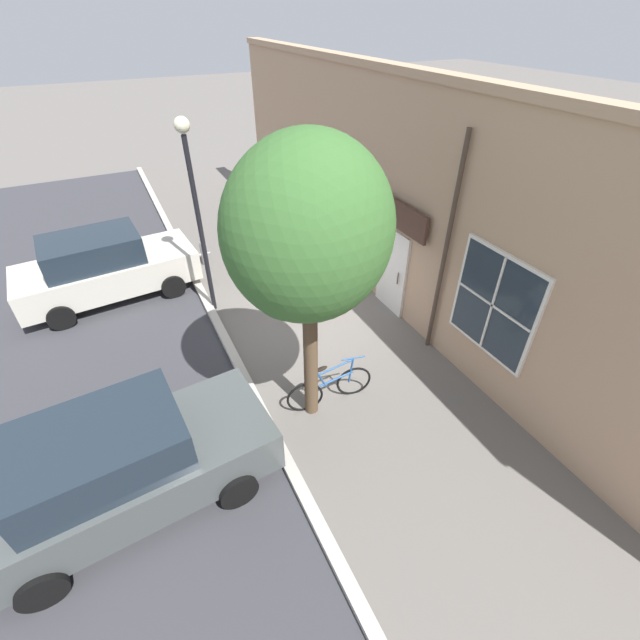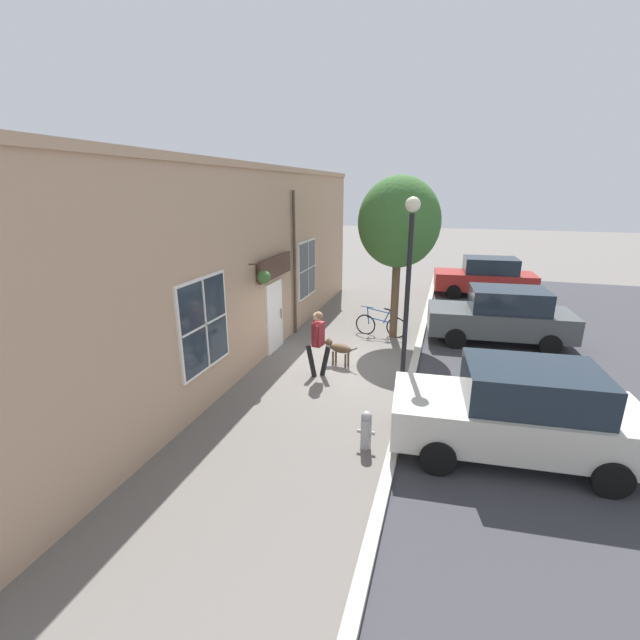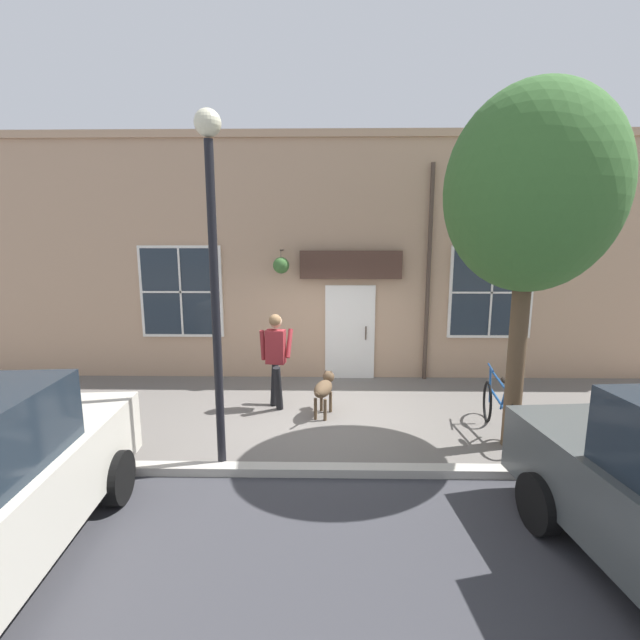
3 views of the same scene
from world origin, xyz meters
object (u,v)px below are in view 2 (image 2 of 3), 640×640
(dog_on_leash, at_px, (339,348))
(parked_car_nearest_curb, at_px, (518,412))
(fire_hydrant, at_px, (366,429))
(leaning_bicycle, at_px, (381,325))
(parked_car_far_end, at_px, (485,277))
(street_tree_by_curb, at_px, (400,227))
(parked_car_mid_block, at_px, (501,316))
(pedestrian_walking, at_px, (318,337))
(street_lamp, at_px, (409,271))

(dog_on_leash, distance_m, parked_car_nearest_curb, 5.21)
(dog_on_leash, distance_m, fire_hydrant, 4.03)
(leaning_bicycle, height_order, parked_car_far_end, parked_car_far_end)
(street_tree_by_curb, height_order, parked_car_nearest_curb, street_tree_by_curb)
(parked_car_nearest_curb, xyz_separation_m, parked_car_mid_block, (0.27, 6.39, 0.00))
(dog_on_leash, distance_m, street_tree_by_curb, 4.34)
(pedestrian_walking, relative_size, fire_hydrant, 2.28)
(parked_car_nearest_curb, xyz_separation_m, street_lamp, (-2.25, 1.78, 2.12))
(parked_car_mid_block, height_order, fire_hydrant, parked_car_mid_block)
(pedestrian_walking, xyz_separation_m, parked_car_far_end, (4.64, 10.54, -0.18))
(leaning_bicycle, xyz_separation_m, street_lamp, (1.18, -4.14, 2.62))
(street_tree_by_curb, bearing_deg, street_lamp, -80.32)
(parked_car_mid_block, distance_m, parked_car_far_end, 6.39)
(street_lamp, bearing_deg, street_tree_by_curb, 99.68)
(fire_hydrant, bearing_deg, street_tree_by_curb, 92.81)
(parked_car_mid_block, height_order, street_lamp, street_lamp)
(street_tree_by_curb, distance_m, street_lamp, 4.27)
(parked_car_nearest_curb, bearing_deg, leaning_bicycle, 120.08)
(parked_car_far_end, xyz_separation_m, fire_hydrant, (-2.82, -13.39, -0.48))
(leaning_bicycle, relative_size, street_lamp, 0.38)
(street_tree_by_curb, relative_size, parked_car_far_end, 1.15)
(dog_on_leash, bearing_deg, parked_car_nearest_curb, -37.10)
(street_tree_by_curb, relative_size, leaning_bicycle, 2.93)
(parked_car_mid_block, distance_m, street_lamp, 5.67)
(street_tree_by_curb, distance_m, fire_hydrant, 7.29)
(leaning_bicycle, xyz_separation_m, parked_car_far_end, (3.60, 6.88, 0.50))
(dog_on_leash, bearing_deg, fire_hydrant, -68.04)
(parked_car_far_end, bearing_deg, dog_on_leash, -114.13)
(leaning_bicycle, relative_size, parked_car_nearest_curb, 0.39)
(parked_car_nearest_curb, height_order, parked_car_far_end, same)
(street_lamp, bearing_deg, dog_on_leash, 144.39)
(street_lamp, distance_m, fire_hydrant, 3.55)
(street_tree_by_curb, distance_m, parked_car_far_end, 8.00)
(parked_car_far_end, relative_size, street_lamp, 0.97)
(dog_on_leash, height_order, fire_hydrant, fire_hydrant)
(parked_car_mid_block, bearing_deg, leaning_bicycle, -172.57)
(parked_car_nearest_curb, relative_size, parked_car_mid_block, 1.00)
(pedestrian_walking, relative_size, parked_car_nearest_curb, 0.40)
(pedestrian_walking, bearing_deg, parked_car_mid_block, 41.15)
(dog_on_leash, xyz_separation_m, parked_car_nearest_curb, (4.14, -3.14, 0.39))
(parked_car_far_end, distance_m, fire_hydrant, 13.69)
(pedestrian_walking, relative_size, street_tree_by_curb, 0.34)
(street_lamp, bearing_deg, pedestrian_walking, 167.88)
(parked_car_mid_block, bearing_deg, parked_car_far_end, 90.85)
(parked_car_far_end, bearing_deg, parked_car_mid_block, -89.15)
(parked_car_nearest_curb, bearing_deg, street_lamp, 141.68)
(dog_on_leash, distance_m, leaning_bicycle, 2.87)
(parked_car_mid_block, bearing_deg, dog_on_leash, -143.59)
(parked_car_far_end, bearing_deg, leaning_bicycle, -117.66)
(parked_car_mid_block, bearing_deg, fire_hydrant, -112.59)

